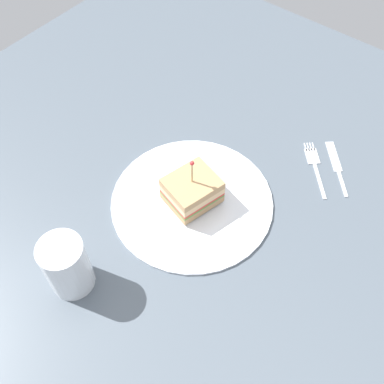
{
  "coord_description": "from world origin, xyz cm",
  "views": [
    {
      "loc": [
        -27.21,
        34.35,
        63.5
      ],
      "look_at": [
        0.0,
        0.0,
        2.92
      ],
      "focal_mm": 43.01,
      "sensor_mm": 36.0,
      "label": 1
    }
  ],
  "objects_px": {
    "plate": "(192,201)",
    "drink_glass": "(67,267)",
    "fork": "(314,163)",
    "knife": "(337,165)",
    "sandwich_half_center": "(191,192)"
  },
  "relations": [
    {
      "from": "drink_glass",
      "to": "knife",
      "type": "relative_size",
      "value": 0.99
    },
    {
      "from": "plate",
      "to": "sandwich_half_center",
      "type": "bearing_deg",
      "value": 108.33
    },
    {
      "from": "fork",
      "to": "knife",
      "type": "relative_size",
      "value": 1.01
    },
    {
      "from": "fork",
      "to": "drink_glass",
      "type": "bearing_deg",
      "value": 68.29
    },
    {
      "from": "sandwich_half_center",
      "to": "knife",
      "type": "bearing_deg",
      "value": -123.64
    },
    {
      "from": "knife",
      "to": "drink_glass",
      "type": "bearing_deg",
      "value": 65.62
    },
    {
      "from": "fork",
      "to": "knife",
      "type": "distance_m",
      "value": 0.04
    },
    {
      "from": "plate",
      "to": "knife",
      "type": "relative_size",
      "value": 2.7
    },
    {
      "from": "plate",
      "to": "drink_glass",
      "type": "xyz_separation_m",
      "value": [
        0.05,
        0.22,
        0.04
      ]
    },
    {
      "from": "sandwich_half_center",
      "to": "drink_glass",
      "type": "xyz_separation_m",
      "value": [
        0.05,
        0.22,
        0.01
      ]
    },
    {
      "from": "sandwich_half_center",
      "to": "knife",
      "type": "relative_size",
      "value": 0.97
    },
    {
      "from": "knife",
      "to": "plate",
      "type": "bearing_deg",
      "value": 55.69
    },
    {
      "from": "knife",
      "to": "fork",
      "type": "bearing_deg",
      "value": 32.85
    },
    {
      "from": "plate",
      "to": "drink_glass",
      "type": "distance_m",
      "value": 0.23
    },
    {
      "from": "sandwich_half_center",
      "to": "knife",
      "type": "distance_m",
      "value": 0.27
    }
  ]
}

